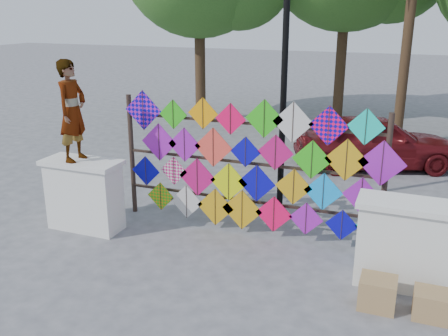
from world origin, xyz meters
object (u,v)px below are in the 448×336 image
(vendor_woman, at_px, (72,111))
(lamppost, at_px, (284,72))
(sedan, at_px, (376,141))
(kite_rack, at_px, (251,167))

(vendor_woman, bearing_deg, lamppost, -55.40)
(sedan, relative_size, lamppost, 0.88)
(sedan, bearing_deg, vendor_woman, 120.75)
(sedan, height_order, lamppost, lamppost)
(vendor_woman, bearing_deg, kite_rack, -73.08)
(kite_rack, bearing_deg, lamppost, 81.26)
(kite_rack, relative_size, vendor_woman, 2.86)
(vendor_woman, bearing_deg, sedan, -39.89)
(sedan, xyz_separation_m, lamppost, (-1.49, -3.45, 2.02))
(kite_rack, height_order, sedan, kite_rack)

